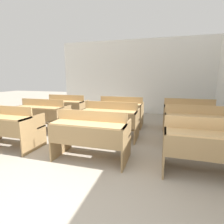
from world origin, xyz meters
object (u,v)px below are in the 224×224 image
(bench_second_left, at_px, (43,114))
(wastepaper_bin, at_px, (217,121))
(bench_front_right, at_px, (210,145))
(bench_second_right, at_px, (196,125))
(bench_front_center, at_px, (91,134))
(bench_third_center, at_px, (121,110))
(bench_third_left, at_px, (66,107))
(bench_second_center, at_px, (110,119))
(bench_front_left, at_px, (6,125))
(bench_third_right, at_px, (188,114))

(bench_second_left, xyz_separation_m, wastepaper_bin, (4.82, 2.01, -0.33))
(bench_front_right, distance_m, bench_second_right, 1.20)
(bench_front_right, bearing_deg, wastepaper_bin, 73.42)
(bench_front_center, bearing_deg, bench_third_center, 90.44)
(bench_front_right, height_order, bench_third_left, same)
(bench_front_right, xyz_separation_m, bench_second_center, (-1.92, 1.22, 0.00))
(bench_second_left, xyz_separation_m, bench_third_center, (1.92, 1.18, 0.00))
(bench_front_center, height_order, bench_third_center, same)
(bench_front_center, xyz_separation_m, bench_second_left, (-1.94, 1.20, 0.00))
(bench_front_right, distance_m, bench_third_left, 4.55)
(bench_second_right, relative_size, wastepaper_bin, 4.14)
(bench_front_right, bearing_deg, bench_third_center, 128.97)
(bench_third_center, relative_size, wastepaper_bin, 4.14)
(bench_front_left, height_order, bench_third_left, same)
(bench_front_right, distance_m, bench_second_center, 2.27)
(bench_third_right, bearing_deg, bench_second_left, -162.64)
(bench_front_center, distance_m, bench_second_center, 1.21)
(wastepaper_bin, bearing_deg, bench_second_right, -115.10)
(bench_front_left, height_order, bench_front_right, same)
(bench_second_left, bearing_deg, bench_front_left, -89.42)
(bench_front_left, bearing_deg, bench_front_center, -0.36)
(bench_third_center, xyz_separation_m, bench_third_right, (1.94, 0.02, 0.00))
(bench_second_center, distance_m, bench_third_left, 2.27)
(bench_second_center, bearing_deg, bench_second_right, -0.74)
(bench_third_center, bearing_deg, bench_third_left, 179.33)
(bench_front_left, xyz_separation_m, bench_front_right, (3.85, -0.02, 0.00))
(bench_second_right, xyz_separation_m, bench_third_right, (-0.01, 1.22, 0.00))
(bench_third_center, bearing_deg, bench_front_center, -89.56)
(bench_third_center, bearing_deg, wastepaper_bin, 16.00)
(bench_third_left, relative_size, bench_third_center, 1.00)
(bench_third_left, xyz_separation_m, bench_third_center, (1.91, -0.02, 0.00))
(bench_front_left, relative_size, bench_second_center, 1.00)
(bench_second_left, distance_m, bench_second_right, 3.87)
(bench_front_center, relative_size, bench_second_center, 1.00)
(bench_front_left, relative_size, wastepaper_bin, 4.14)
(bench_second_center, xyz_separation_m, bench_third_left, (-1.93, 1.19, 0.00))
(bench_second_left, bearing_deg, bench_front_right, -17.41)
(bench_front_left, xyz_separation_m, bench_second_center, (1.93, 1.20, 0.00))
(bench_third_right, bearing_deg, bench_second_center, -148.06)
(bench_second_center, relative_size, wastepaper_bin, 4.14)
(bench_front_left, bearing_deg, bench_third_right, 31.89)
(bench_second_left, height_order, wastepaper_bin, bench_second_left)
(bench_second_center, distance_m, bench_third_center, 1.17)
(bench_front_right, relative_size, bench_third_center, 1.00)
(bench_front_center, bearing_deg, bench_second_left, 148.28)
(bench_front_right, bearing_deg, bench_third_right, 90.03)
(bench_front_right, distance_m, bench_third_right, 2.42)
(bench_front_right, bearing_deg, bench_front_center, 179.68)
(bench_second_left, distance_m, wastepaper_bin, 5.23)
(bench_front_left, bearing_deg, wastepaper_bin, 33.66)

